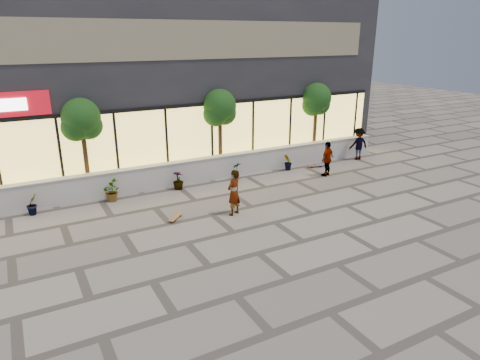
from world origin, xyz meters
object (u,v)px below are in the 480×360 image
skater_center (234,193)px  skater_right_far (358,144)px  tree_east (316,101)px  skateboard_right_far (323,164)px  skateboard_center (176,217)px  skateboard_right_near (316,166)px  tree_mideast (220,110)px  tree_midwest (82,122)px  skater_right_near (327,159)px

skater_center → skater_right_far: (9.09, 3.35, -0.01)m
tree_east → skateboard_right_far: (-0.54, -1.50, -2.90)m
tree_east → skateboard_center: size_ratio=5.31×
skateboard_center → skateboard_right_near: size_ratio=0.93×
tree_east → skater_center: size_ratio=2.31×
tree_mideast → skateboard_center: tree_mideast is taller
tree_east → skater_center: (-7.29, -4.75, -2.14)m
tree_midwest → skater_right_far: 13.55m
skater_right_near → skateboard_center: bearing=-12.3°
tree_midwest → skateboard_right_near: 11.00m
tree_east → skateboard_center: bearing=-156.0°
skater_center → skateboard_right_far: bearing=-179.5°
skater_center → skateboard_right_far: skater_center is taller
tree_midwest → skater_right_far: (13.30, -1.40, -2.15)m
tree_midwest → skater_center: (4.21, -4.75, -2.14)m
tree_mideast → tree_east: same height
tree_midwest → skater_center: tree_midwest is taller
tree_east → skateboard_center: (-9.31, -4.13, -2.90)m
skater_center → skateboard_center: skater_center is taller
skateboard_center → tree_east: bearing=-21.0°
tree_midwest → skateboard_right_far: 11.44m
skater_right_far → skateboard_right_near: bearing=9.1°
skateboard_right_near → skateboard_right_far: (0.46, -0.00, 0.01)m
skater_right_near → skateboard_right_far: (0.86, 1.29, -0.73)m
skater_right_near → skateboard_right_near: skater_right_near is taller
tree_east → skater_right_far: 3.14m
tree_midwest → skateboard_right_near: tree_midwest is taller
tree_mideast → skater_right_near: tree_mideast is taller
skater_center → skateboard_right_near: 7.12m
tree_midwest → skateboard_right_far: (10.96, -1.50, -2.90)m
tree_midwest → skater_center: 6.70m
tree_midwest → skater_right_near: (10.10, -2.79, -2.18)m
tree_mideast → skateboard_center: bearing=-132.6°
skateboard_center → skateboard_right_far: bearing=-28.2°
skater_right_far → tree_east: bearing=-30.8°
tree_midwest → tree_mideast: size_ratio=1.00×
skater_center → skater_right_near: skater_center is taller
skater_right_near → skater_center: bearing=-3.6°
skateboard_right_far → skater_center: bearing=-158.7°
skater_right_near → skateboard_center: size_ratio=2.19×
skater_right_far → skateboard_right_near: size_ratio=2.10×
skater_center → skater_right_near: bearing=173.2°
tree_mideast → skater_center: tree_mideast is taller
skater_right_far → skateboard_center: (-11.11, -2.73, -0.75)m
tree_mideast → skateboard_right_near: size_ratio=4.93×
tree_mideast → skateboard_right_far: bearing=-16.8°
tree_midwest → skateboard_right_near: size_ratio=4.93×
skater_center → skater_right_far: bearing=175.0°
skater_right_near → skateboard_right_far: 1.71m
skater_right_far → skateboard_right_far: (-2.34, -0.10, -0.75)m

